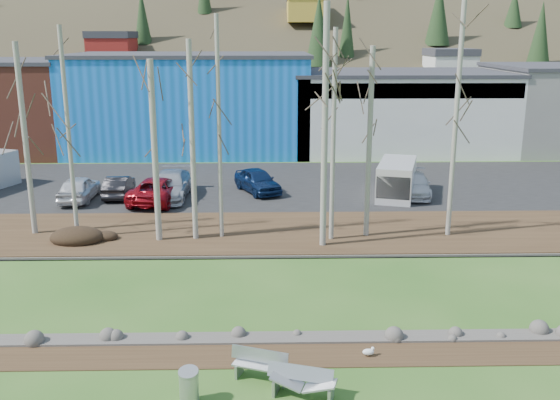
{
  "coord_description": "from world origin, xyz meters",
  "views": [
    {
      "loc": [
        0.53,
        -15.82,
        9.87
      ],
      "look_at": [
        1.15,
        11.84,
        2.5
      ],
      "focal_mm": 40.0,
      "sensor_mm": 36.0,
      "label": 1
    }
  ],
  "objects_px": {
    "bench_damaged": "(302,382)",
    "van_white": "(396,180)",
    "car_5": "(414,184)",
    "litter_bin": "(189,388)",
    "car_2": "(159,189)",
    "bench_intact": "(262,365)",
    "car_1": "(119,186)",
    "car_3": "(170,185)",
    "seagull": "(369,352)",
    "car_0": "(79,188)",
    "car_4": "(258,181)"
  },
  "relations": [
    {
      "from": "car_1",
      "to": "van_white",
      "type": "height_order",
      "value": "van_white"
    },
    {
      "from": "car_2",
      "to": "car_4",
      "type": "bearing_deg",
      "value": -150.01
    },
    {
      "from": "bench_damaged",
      "to": "seagull",
      "type": "height_order",
      "value": "bench_damaged"
    },
    {
      "from": "bench_intact",
      "to": "car_1",
      "type": "height_order",
      "value": "car_1"
    },
    {
      "from": "car_2",
      "to": "car_5",
      "type": "distance_m",
      "value": 15.71
    },
    {
      "from": "car_3",
      "to": "van_white",
      "type": "xyz_separation_m",
      "value": [
        13.88,
        -0.04,
        0.29
      ]
    },
    {
      "from": "bench_intact",
      "to": "van_white",
      "type": "height_order",
      "value": "van_white"
    },
    {
      "from": "car_1",
      "to": "van_white",
      "type": "relative_size",
      "value": 0.74
    },
    {
      "from": "car_4",
      "to": "van_white",
      "type": "bearing_deg",
      "value": -33.98
    },
    {
      "from": "bench_intact",
      "to": "litter_bin",
      "type": "distance_m",
      "value": 2.33
    },
    {
      "from": "car_3",
      "to": "car_5",
      "type": "distance_m",
      "value": 15.09
    },
    {
      "from": "seagull",
      "to": "car_0",
      "type": "distance_m",
      "value": 23.96
    },
    {
      "from": "seagull",
      "to": "car_2",
      "type": "relative_size",
      "value": 0.08
    },
    {
      "from": "car_2",
      "to": "van_white",
      "type": "relative_size",
      "value": 1.02
    },
    {
      "from": "car_2",
      "to": "car_3",
      "type": "height_order",
      "value": "car_3"
    },
    {
      "from": "bench_damaged",
      "to": "car_3",
      "type": "height_order",
      "value": "car_3"
    },
    {
      "from": "car_0",
      "to": "car_1",
      "type": "xyz_separation_m",
      "value": [
        2.2,
        0.87,
        -0.1
      ]
    },
    {
      "from": "litter_bin",
      "to": "car_3",
      "type": "relative_size",
      "value": 0.17
    },
    {
      "from": "bench_damaged",
      "to": "litter_bin",
      "type": "height_order",
      "value": "litter_bin"
    },
    {
      "from": "litter_bin",
      "to": "car_2",
      "type": "bearing_deg",
      "value": 101.54
    },
    {
      "from": "car_2",
      "to": "car_5",
      "type": "relative_size",
      "value": 1.14
    },
    {
      "from": "car_1",
      "to": "seagull",
      "type": "bearing_deg",
      "value": 119.64
    },
    {
      "from": "litter_bin",
      "to": "seagull",
      "type": "distance_m",
      "value": 5.9
    },
    {
      "from": "car_5",
      "to": "seagull",
      "type": "bearing_deg",
      "value": -97.43
    },
    {
      "from": "seagull",
      "to": "car_5",
      "type": "relative_size",
      "value": 0.09
    },
    {
      "from": "litter_bin",
      "to": "car_1",
      "type": "relative_size",
      "value": 0.23
    },
    {
      "from": "bench_damaged",
      "to": "van_white",
      "type": "distance_m",
      "value": 22.72
    },
    {
      "from": "car_3",
      "to": "car_1",
      "type": "bearing_deg",
      "value": 173.76
    },
    {
      "from": "seagull",
      "to": "car_4",
      "type": "relative_size",
      "value": 0.1
    },
    {
      "from": "car_1",
      "to": "car_4",
      "type": "bearing_deg",
      "value": -176.02
    },
    {
      "from": "car_4",
      "to": "car_5",
      "type": "xyz_separation_m",
      "value": [
        9.76,
        -0.94,
        -0.06
      ]
    },
    {
      "from": "bench_intact",
      "to": "litter_bin",
      "type": "bearing_deg",
      "value": -128.45
    },
    {
      "from": "car_4",
      "to": "litter_bin",
      "type": "bearing_deg",
      "value": -118.74
    },
    {
      "from": "bench_intact",
      "to": "car_3",
      "type": "height_order",
      "value": "car_3"
    },
    {
      "from": "bench_damaged",
      "to": "seagull",
      "type": "xyz_separation_m",
      "value": [
        2.22,
        2.15,
        -0.25
      ]
    },
    {
      "from": "litter_bin",
      "to": "bench_damaged",
      "type": "bearing_deg",
      "value": 5.26
    },
    {
      "from": "bench_intact",
      "to": "van_white",
      "type": "distance_m",
      "value": 22.24
    },
    {
      "from": "litter_bin",
      "to": "car_5",
      "type": "bearing_deg",
      "value": 63.03
    },
    {
      "from": "litter_bin",
      "to": "car_0",
      "type": "bearing_deg",
      "value": 113.09
    },
    {
      "from": "bench_intact",
      "to": "car_3",
      "type": "relative_size",
      "value": 0.34
    },
    {
      "from": "seagull",
      "to": "car_1",
      "type": "xyz_separation_m",
      "value": [
        -12.32,
        19.92,
        0.62
      ]
    },
    {
      "from": "litter_bin",
      "to": "car_3",
      "type": "height_order",
      "value": "car_3"
    },
    {
      "from": "car_1",
      "to": "car_2",
      "type": "height_order",
      "value": "car_2"
    },
    {
      "from": "car_5",
      "to": "litter_bin",
      "type": "bearing_deg",
      "value": -107.61
    },
    {
      "from": "car_5",
      "to": "van_white",
      "type": "bearing_deg",
      "value": -150.77
    },
    {
      "from": "car_0",
      "to": "bench_intact",
      "type": "bearing_deg",
      "value": 118.64
    },
    {
      "from": "car_3",
      "to": "seagull",
      "type": "bearing_deg",
      "value": -63.78
    },
    {
      "from": "car_2",
      "to": "bench_damaged",
      "type": "bearing_deg",
      "value": 119.14
    },
    {
      "from": "seagull",
      "to": "car_4",
      "type": "height_order",
      "value": "car_4"
    },
    {
      "from": "car_0",
      "to": "car_2",
      "type": "distance_m",
      "value": 4.88
    }
  ]
}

